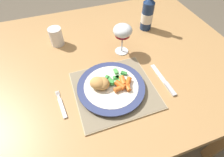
{
  "coord_description": "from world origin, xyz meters",
  "views": [
    {
      "loc": [
        -0.1,
        -0.59,
        1.31
      ],
      "look_at": [
        0.05,
        -0.17,
        0.78
      ],
      "focal_mm": 28.0,
      "sensor_mm": 36.0,
      "label": 1
    }
  ],
  "objects_px": {
    "dinner_plate": "(111,87)",
    "wine_glass": "(123,32)",
    "dining_table": "(92,72)",
    "bottle": "(147,14)",
    "fork": "(62,106)",
    "table_knife": "(165,82)",
    "drinking_cup": "(56,36)"
  },
  "relations": [
    {
      "from": "fork",
      "to": "drinking_cup",
      "type": "bearing_deg",
      "value": 83.76
    },
    {
      "from": "dining_table",
      "to": "dinner_plate",
      "type": "relative_size",
      "value": 5.37
    },
    {
      "from": "dining_table",
      "to": "fork",
      "type": "height_order",
      "value": "fork"
    },
    {
      "from": "table_knife",
      "to": "bottle",
      "type": "height_order",
      "value": "bottle"
    },
    {
      "from": "dining_table",
      "to": "table_knife",
      "type": "xyz_separation_m",
      "value": [
        0.26,
        -0.23,
        0.08
      ]
    },
    {
      "from": "dining_table",
      "to": "drinking_cup",
      "type": "bearing_deg",
      "value": 124.92
    },
    {
      "from": "wine_glass",
      "to": "drinking_cup",
      "type": "height_order",
      "value": "wine_glass"
    },
    {
      "from": "fork",
      "to": "wine_glass",
      "type": "distance_m",
      "value": 0.41
    },
    {
      "from": "dining_table",
      "to": "table_knife",
      "type": "height_order",
      "value": "table_knife"
    },
    {
      "from": "bottle",
      "to": "drinking_cup",
      "type": "distance_m",
      "value": 0.49
    },
    {
      "from": "table_knife",
      "to": "drinking_cup",
      "type": "relative_size",
      "value": 2.02
    },
    {
      "from": "dining_table",
      "to": "wine_glass",
      "type": "relative_size",
      "value": 9.78
    },
    {
      "from": "table_knife",
      "to": "bottle",
      "type": "bearing_deg",
      "value": 75.43
    },
    {
      "from": "bottle",
      "to": "dinner_plate",
      "type": "bearing_deg",
      "value": -133.22
    },
    {
      "from": "dining_table",
      "to": "table_knife",
      "type": "distance_m",
      "value": 0.36
    },
    {
      "from": "dining_table",
      "to": "fork",
      "type": "xyz_separation_m",
      "value": [
        -0.17,
        -0.2,
        0.08
      ]
    },
    {
      "from": "dinner_plate",
      "to": "wine_glass",
      "type": "bearing_deg",
      "value": 58.43
    },
    {
      "from": "dinner_plate",
      "to": "fork",
      "type": "bearing_deg",
      "value": -176.43
    },
    {
      "from": "fork",
      "to": "drinking_cup",
      "type": "height_order",
      "value": "drinking_cup"
    },
    {
      "from": "table_knife",
      "to": "dining_table",
      "type": "bearing_deg",
      "value": 138.51
    },
    {
      "from": "wine_glass",
      "to": "bottle",
      "type": "xyz_separation_m",
      "value": [
        0.2,
        0.14,
        -0.02
      ]
    },
    {
      "from": "dining_table",
      "to": "bottle",
      "type": "height_order",
      "value": "bottle"
    },
    {
      "from": "dinner_plate",
      "to": "drinking_cup",
      "type": "relative_size",
      "value": 2.98
    },
    {
      "from": "bottle",
      "to": "dining_table",
      "type": "bearing_deg",
      "value": -156.52
    },
    {
      "from": "wine_glass",
      "to": "drinking_cup",
      "type": "relative_size",
      "value": 1.63
    },
    {
      "from": "wine_glass",
      "to": "fork",
      "type": "bearing_deg",
      "value": -146.38
    },
    {
      "from": "fork",
      "to": "wine_glass",
      "type": "bearing_deg",
      "value": 33.62
    },
    {
      "from": "drinking_cup",
      "to": "table_knife",
      "type": "bearing_deg",
      "value": -46.72
    },
    {
      "from": "bottle",
      "to": "drinking_cup",
      "type": "height_order",
      "value": "bottle"
    },
    {
      "from": "table_knife",
      "to": "drinking_cup",
      "type": "bearing_deg",
      "value": 133.28
    },
    {
      "from": "fork",
      "to": "bottle",
      "type": "height_order",
      "value": "bottle"
    },
    {
      "from": "fork",
      "to": "drinking_cup",
      "type": "xyz_separation_m",
      "value": [
        0.04,
        0.38,
        0.04
      ]
    }
  ]
}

